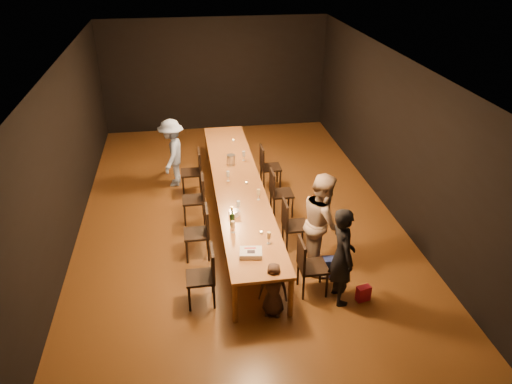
{
  "coord_description": "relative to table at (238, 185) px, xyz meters",
  "views": [
    {
      "loc": [
        -0.94,
        -8.33,
        4.98
      ],
      "look_at": [
        0.21,
        -0.9,
        1.0
      ],
      "focal_mm": 35.0,
      "sensor_mm": 36.0,
      "label": 1
    }
  ],
  "objects": [
    {
      "name": "wineglass_2",
      "position": [
        -0.12,
        -1.09,
        0.15
      ],
      "size": [
        0.06,
        0.06,
        0.21
      ],
      "primitive_type": null,
      "color": "silver",
      "rests_on": "table"
    },
    {
      "name": "ground",
      "position": [
        0.0,
        0.0,
        -0.7
      ],
      "size": [
        10.0,
        10.0,
        0.0
      ],
      "primitive_type": "plane",
      "color": "#422910",
      "rests_on": "ground"
    },
    {
      "name": "chair_right_0",
      "position": [
        0.85,
        -2.4,
        -0.24
      ],
      "size": [
        0.42,
        0.42,
        0.93
      ],
      "primitive_type": null,
      "rotation": [
        0.0,
        0.0,
        -1.57
      ],
      "color": "black",
      "rests_on": "ground"
    },
    {
      "name": "wineglass_4",
      "position": [
        -0.17,
        0.09,
        0.15
      ],
      "size": [
        0.06,
        0.06,
        0.21
      ],
      "primitive_type": null,
      "color": "silver",
      "rests_on": "table"
    },
    {
      "name": "child",
      "position": [
        0.17,
        -2.8,
        -0.27
      ],
      "size": [
        0.48,
        0.38,
        0.85
      ],
      "primitive_type": "imported",
      "rotation": [
        0.0,
        0.0,
        -0.28
      ],
      "color": "#412D24",
      "rests_on": "ground"
    },
    {
      "name": "tealight_far",
      "position": [
        0.15,
        2.07,
        0.06
      ],
      "size": [
        0.05,
        0.05,
        0.03
      ],
      "primitive_type": "cylinder",
      "color": "#B2B7B2",
      "rests_on": "table"
    },
    {
      "name": "wineglass_5",
      "position": [
        0.24,
        0.99,
        0.15
      ],
      "size": [
        0.06,
        0.06,
        0.21
      ],
      "primitive_type": null,
      "color": "silver",
      "rests_on": "table"
    },
    {
      "name": "chair_left_0",
      "position": [
        -0.85,
        -2.4,
        -0.24
      ],
      "size": [
        0.42,
        0.42,
        0.93
      ],
      "primitive_type": null,
      "rotation": [
        0.0,
        0.0,
        1.57
      ],
      "color": "black",
      "rests_on": "ground"
    },
    {
      "name": "champagne_bottle",
      "position": [
        -0.27,
        -1.49,
        0.22
      ],
      "size": [
        0.1,
        0.1,
        0.33
      ],
      "primitive_type": null,
      "rotation": [
        0.0,
        0.0,
        0.25
      ],
      "color": "black",
      "rests_on": "table"
    },
    {
      "name": "gift_bag_red",
      "position": [
        1.56,
        -2.73,
        -0.58
      ],
      "size": [
        0.23,
        0.16,
        0.25
      ],
      "primitive_type": "cube",
      "rotation": [
        0.0,
        0.0,
        0.23
      ],
      "color": "#B91B3B",
      "rests_on": "ground"
    },
    {
      "name": "chair_right_3",
      "position": [
        0.85,
        1.2,
        -0.24
      ],
      "size": [
        0.42,
        0.42,
        0.93
      ],
      "primitive_type": null,
      "rotation": [
        0.0,
        0.0,
        -1.57
      ],
      "color": "black",
      "rests_on": "ground"
    },
    {
      "name": "chair_left_3",
      "position": [
        -0.85,
        1.2,
        -0.24
      ],
      "size": [
        0.42,
        0.42,
        0.93
      ],
      "primitive_type": null,
      "rotation": [
        0.0,
        0.0,
        1.57
      ],
      "color": "black",
      "rests_on": "ground"
    },
    {
      "name": "birthday_cake",
      "position": [
        -0.09,
        -2.37,
        0.09
      ],
      "size": [
        0.36,
        0.31,
        0.08
      ],
      "rotation": [
        0.0,
        0.0,
        -0.14
      ],
      "color": "white",
      "rests_on": "table"
    },
    {
      "name": "plate_stack",
      "position": [
        -0.21,
        -1.2,
        0.1
      ],
      "size": [
        0.19,
        0.19,
        0.1
      ],
      "primitive_type": "cylinder",
      "rotation": [
        0.0,
        0.0,
        -0.07
      ],
      "color": "white",
      "rests_on": "table"
    },
    {
      "name": "chair_left_2",
      "position": [
        -0.85,
        0.0,
        -0.24
      ],
      "size": [
        0.42,
        0.42,
        0.93
      ],
      "primitive_type": null,
      "rotation": [
        0.0,
        0.0,
        1.57
      ],
      "color": "black",
      "rests_on": "ground"
    },
    {
      "name": "wineglass_1",
      "position": [
        0.22,
        -2.11,
        0.15
      ],
      "size": [
        0.06,
        0.06,
        0.21
      ],
      "primitive_type": null,
      "color": "beige",
      "rests_on": "table"
    },
    {
      "name": "gift_bag_blue",
      "position": [
        1.23,
        -2.06,
        -0.54
      ],
      "size": [
        0.27,
        0.19,
        0.32
      ],
      "primitive_type": "cube",
      "rotation": [
        0.0,
        0.0,
        -0.09
      ],
      "color": "#233699",
      "rests_on": "ground"
    },
    {
      "name": "room_shell",
      "position": [
        0.0,
        0.0,
        1.38
      ],
      "size": [
        6.04,
        10.04,
        3.02
      ],
      "color": "black",
      "rests_on": "ground"
    },
    {
      "name": "wineglass_3",
      "position": [
        0.28,
        -0.72,
        0.15
      ],
      "size": [
        0.06,
        0.06,
        0.21
      ],
      "primitive_type": null,
      "color": "beige",
      "rests_on": "table"
    },
    {
      "name": "chair_left_1",
      "position": [
        -0.85,
        -1.2,
        -0.24
      ],
      "size": [
        0.42,
        0.42,
        0.93
      ],
      "primitive_type": null,
      "rotation": [
        0.0,
        0.0,
        1.57
      ],
      "color": "black",
      "rests_on": "ground"
    },
    {
      "name": "ice_bucket",
      "position": [
        -0.03,
        0.86,
        0.15
      ],
      "size": [
        0.23,
        0.23,
        0.19
      ],
      "primitive_type": "cylinder",
      "rotation": [
        0.0,
        0.0,
        0.35
      ],
      "color": "#B2B2B7",
      "rests_on": "table"
    },
    {
      "name": "table",
      "position": [
        0.0,
        0.0,
        0.0
      ],
      "size": [
        0.9,
        6.0,
        0.75
      ],
      "color": "brown",
      "rests_on": "ground"
    },
    {
      "name": "woman_tan",
      "position": [
        1.15,
        -1.78,
        0.14
      ],
      "size": [
        0.74,
        0.89,
        1.68
      ],
      "primitive_type": "imported",
      "rotation": [
        0.0,
        0.0,
        1.44
      ],
      "color": "#C2A792",
      "rests_on": "ground"
    },
    {
      "name": "tealight_near",
      "position": [
        0.15,
        -1.81,
        0.06
      ],
      "size": [
        0.05,
        0.05,
        0.03
      ],
      "primitive_type": "cylinder",
      "color": "#B2B7B2",
      "rests_on": "table"
    },
    {
      "name": "chair_right_2",
      "position": [
        0.85,
        0.0,
        -0.24
      ],
      "size": [
        0.42,
        0.42,
        0.93
      ],
      "primitive_type": null,
      "rotation": [
        0.0,
        0.0,
        -1.57
      ],
      "color": "black",
      "rests_on": "ground"
    },
    {
      "name": "man_blue",
      "position": [
        -1.22,
        1.63,
        0.04
      ],
      "size": [
        0.73,
        1.05,
        1.48
      ],
      "primitive_type": "imported",
      "rotation": [
        0.0,
        0.0,
        -1.77
      ],
      "color": "#8FAADD",
      "rests_on": "ground"
    },
    {
      "name": "tealight_mid",
      "position": [
        0.15,
        -0.07,
        0.06
      ],
      "size": [
        0.05,
        0.05,
        0.03
      ],
      "primitive_type": "cylinder",
      "color": "#B2B7B2",
      "rests_on": "table"
    },
    {
      "name": "woman_birthday",
      "position": [
        1.21,
        -2.64,
        0.08
      ],
      "size": [
        0.4,
        0.58,
        1.56
      ],
      "primitive_type": "imported",
      "rotation": [
        0.0,
        0.0,
        1.61
      ],
      "color": "black",
      "rests_on": "ground"
    },
    {
      "name": "chair_right_1",
      "position": [
        0.85,
        -1.2,
        -0.24
      ],
      "size": [
        0.42,
        0.42,
        0.93
      ],
      "primitive_type": null,
      "rotation": [
        0.0,
        0.0,
        -1.57
      ],
      "color": "black",
      "rests_on": "ground"
    },
    {
      "name": "wineglass_0",
      "position": [
        -0.28,
        -1.72,
        0.15
      ],
      "size": [
        0.06,
        0.06,
        0.21
      ],
      "primitive_type": null,
      "color": "beige",
      "rests_on": "table"
    }
  ]
}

